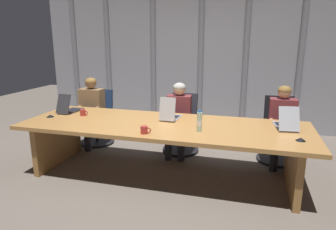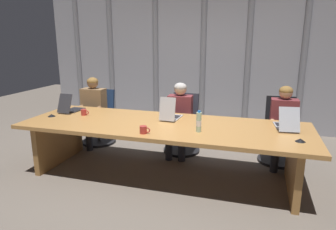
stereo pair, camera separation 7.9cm
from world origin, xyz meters
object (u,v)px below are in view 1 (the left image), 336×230
(conference_mic_middle, at_px, (50,116))
(laptop_left_end, at_px, (70,108))
(water_bottle_primary, at_px, (199,122))
(coffee_mug_far, at_px, (83,113))
(person_left_end, at_px, (90,108))
(conference_mic_left_side, at_px, (301,139))
(laptop_left_mid, at_px, (171,115))
(coffee_mug_near, at_px, (144,130))
(laptop_center, at_px, (285,123))
(person_left_mid, at_px, (178,114))
(office_chair_center, at_px, (278,137))
(person_center, at_px, (282,121))
(office_chair_left_end, at_px, (98,123))
(office_chair_left_mid, at_px, (182,130))

(conference_mic_middle, bearing_deg, laptop_left_end, 74.80)
(water_bottle_primary, bearing_deg, laptop_left_end, 167.41)
(water_bottle_primary, distance_m, coffee_mug_far, 1.80)
(person_left_end, bearing_deg, water_bottle_primary, 63.78)
(conference_mic_left_side, bearing_deg, conference_mic_middle, 177.40)
(laptop_left_mid, bearing_deg, coffee_mug_near, 173.55)
(conference_mic_middle, bearing_deg, laptop_center, 6.12)
(water_bottle_primary, bearing_deg, coffee_mug_near, -157.44)
(laptop_center, height_order, person_left_mid, person_left_mid)
(coffee_mug_near, bearing_deg, office_chair_center, 41.89)
(conference_mic_left_side, xyz_separation_m, conference_mic_middle, (-3.33, 0.15, 0.00))
(laptop_center, bearing_deg, person_left_end, 72.04)
(person_center, bearing_deg, water_bottle_primary, -45.72)
(person_center, xyz_separation_m, conference_mic_middle, (-3.23, -0.93, 0.09))
(person_left_mid, bearing_deg, laptop_left_end, -73.33)
(laptop_center, xyz_separation_m, office_chair_center, (-0.00, 0.75, -0.43))
(office_chair_left_end, relative_size, coffee_mug_far, 7.62)
(laptop_left_end, xyz_separation_m, conference_mic_left_side, (3.23, -0.50, -0.04))
(office_chair_left_end, bearing_deg, laptop_center, 76.59)
(office_chair_left_mid, distance_m, person_left_mid, 0.35)
(laptop_left_end, distance_m, conference_mic_middle, 0.37)
(conference_mic_middle, bearing_deg, office_chair_center, 18.83)
(office_chair_left_end, bearing_deg, conference_mic_middle, -7.38)
(person_left_end, relative_size, conference_mic_middle, 10.74)
(coffee_mug_far, distance_m, conference_mic_left_side, 2.94)
(person_center, xyz_separation_m, coffee_mug_far, (-2.82, -0.73, 0.12))
(laptop_left_mid, xyz_separation_m, office_chair_left_end, (-1.55, 0.74, -0.45))
(office_chair_left_mid, distance_m, conference_mic_middle, 2.05)
(laptop_center, xyz_separation_m, coffee_mug_far, (-2.80, -0.14, -0.01))
(person_left_end, bearing_deg, conference_mic_left_side, 71.91)
(laptop_left_end, relative_size, conference_mic_middle, 3.95)
(office_chair_left_end, bearing_deg, office_chair_left_mid, 90.30)
(office_chair_left_end, xyz_separation_m, conference_mic_middle, (-0.15, -1.09, 0.40))
(laptop_center, relative_size, person_center, 0.42)
(laptop_center, bearing_deg, laptop_left_mid, 82.68)
(water_bottle_primary, bearing_deg, conference_mic_middle, 176.97)
(laptop_left_mid, height_order, coffee_mug_far, laptop_left_mid)
(coffee_mug_near, bearing_deg, office_chair_left_end, 134.30)
(person_left_end, distance_m, coffee_mug_far, 0.81)
(coffee_mug_far, bearing_deg, laptop_left_mid, 6.51)
(coffee_mug_near, relative_size, conference_mic_middle, 1.19)
(water_bottle_primary, bearing_deg, coffee_mug_far, 169.88)
(laptop_left_mid, xyz_separation_m, coffee_mug_far, (-1.29, -0.15, -0.02))
(laptop_left_end, xyz_separation_m, person_left_end, (0.00, 0.59, -0.12))
(person_left_end, height_order, coffee_mug_near, person_left_end)
(laptop_left_mid, xyz_separation_m, person_left_end, (-1.60, 0.59, -0.13))
(laptop_center, xyz_separation_m, person_left_mid, (-1.54, 0.59, -0.13))
(office_chair_left_end, bearing_deg, person_center, 87.35)
(conference_mic_middle, bearing_deg, water_bottle_primary, -3.03)
(laptop_center, relative_size, office_chair_left_mid, 0.52)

